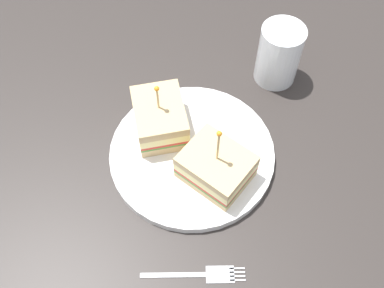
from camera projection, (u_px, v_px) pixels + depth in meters
ground_plane at (192, 159)px, 65.99cm from camera, size 95.40×95.40×2.00cm
plate at (192, 154)px, 64.55cm from camera, size 24.13×24.13×1.40cm
sandwich_half_front at (160, 118)px, 63.84cm from camera, size 11.43×10.58×9.74cm
sandwich_half_back at (216, 167)px, 59.85cm from camera, size 10.29×11.13×10.97cm
drink_glass at (278, 57)px, 69.57cm from camera, size 6.85×6.85×10.08cm
fork at (205, 274)px, 55.70cm from camera, size 4.98×13.15×0.35cm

